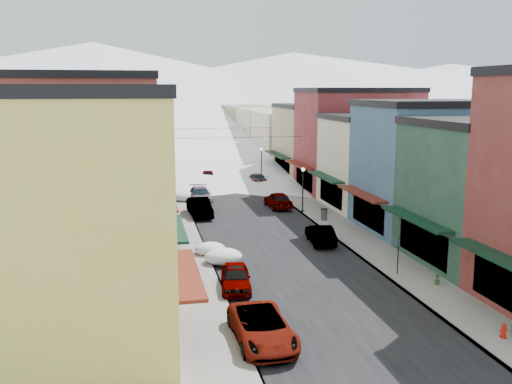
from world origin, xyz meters
name	(u,v)px	position (x,y,z in m)	size (l,w,h in m)	color
ground	(378,365)	(0.00, 0.00, 0.00)	(600.00, 600.00, 0.00)	gray
road	(207,169)	(0.00, 60.00, 0.01)	(10.00, 160.00, 0.01)	black
sidewalk_left	(161,170)	(-6.60, 60.00, 0.07)	(3.20, 160.00, 0.15)	gray
sidewalk_right	(253,168)	(6.60, 60.00, 0.07)	(3.20, 160.00, 0.15)	gray
curb_left	(172,170)	(-5.05, 60.00, 0.07)	(0.10, 160.00, 0.15)	slate
curb_right	(242,168)	(5.05, 60.00, 0.07)	(0.10, 160.00, 0.15)	slate
bldg_l_yellow	(51,223)	(-13.19, 4.00, 5.76)	(11.30, 8.70, 11.50)	#D3C44D
bldg_l_cream	(74,207)	(-13.19, 12.50, 4.76)	(11.30, 8.20, 9.50)	beige
bldg_l_brick_near	(78,163)	(-13.69, 20.50, 6.26)	(12.30, 8.20, 12.50)	maroon
bldg_l_grayblue	(95,171)	(-13.19, 29.00, 4.51)	(11.30, 9.20, 9.00)	#788DA1
bldg_l_brick_far	(91,149)	(-14.19, 38.00, 5.51)	(13.30, 9.20, 11.00)	brown
bldg_l_tan	(107,144)	(-13.19, 48.00, 5.01)	(11.30, 11.20, 10.00)	tan
bldg_r_green	(495,192)	(13.19, 12.00, 4.76)	(11.30, 9.20, 9.50)	#204333
bldg_r_blue	(428,166)	(13.19, 21.00, 5.26)	(11.30, 9.20, 10.50)	#365D7B
bldg_r_cream	(386,161)	(13.69, 30.00, 4.51)	(12.30, 9.20, 9.00)	#EFE8C1
bldg_r_brick_far	(357,140)	(14.19, 39.00, 5.76)	(13.30, 9.20, 11.50)	maroon
bldg_r_tan	(320,141)	(13.19, 49.00, 4.76)	(11.30, 11.20, 9.50)	tan
distant_blocks	(192,130)	(0.00, 83.00, 4.00)	(34.00, 55.00, 8.00)	gray
mountain_ridge	(117,83)	(-19.47, 277.18, 14.36)	(670.00, 340.00, 34.00)	silver
overhead_cables	(219,133)	(0.00, 47.50, 6.20)	(16.40, 15.04, 0.04)	black
car_white_suv	(262,327)	(-4.30, 3.00, 0.75)	(2.48, 5.37, 1.49)	silver
car_silver_sedan	(236,278)	(-4.30, 10.16, 0.71)	(1.67, 4.16, 1.42)	#AFB2B8
car_dark_hatch	(200,207)	(-4.30, 29.67, 0.82)	(1.73, 4.96, 1.64)	black
car_silver_wagon	(200,195)	(-3.53, 36.27, 0.75)	(2.11, 5.20, 1.51)	#A8ABB1
car_green_sedan	(320,234)	(3.50, 18.60, 0.72)	(1.52, 4.37, 1.44)	black
car_gray_suv	(278,200)	(3.50, 31.85, 0.80)	(1.88, 4.68, 1.59)	#919599
car_black_sedan	(256,179)	(4.30, 46.02, 0.67)	(1.88, 4.63, 1.34)	black
car_lane_silver	(208,177)	(-1.36, 48.15, 0.76)	(1.80, 4.48, 1.53)	#9A9DA2
car_lane_white	(210,157)	(1.39, 68.31, 0.77)	(2.56, 5.54, 1.54)	silver
fire_hydrant	(504,331)	(6.53, 1.00, 0.46)	(0.40, 0.30, 0.68)	red
parking_sign	(398,253)	(5.82, 10.47, 1.51)	(0.10, 0.31, 2.33)	black
trash_can	(324,214)	(6.03, 25.37, 0.66)	(0.60, 0.60, 1.01)	#4F5153
streetlamp_near	(303,184)	(5.20, 29.17, 2.74)	(0.34, 0.34, 4.11)	black
streetlamp_far	(261,160)	(5.20, 47.40, 2.75)	(0.34, 0.34, 4.12)	black
planter_far	(437,279)	(7.24, 8.27, 0.44)	(0.32, 0.32, 0.58)	#30652E
snow_pile_near	(223,256)	(-4.28, 15.13, 0.50)	(2.49, 2.73, 1.05)	white
snow_pile_mid	(210,249)	(-4.88, 17.39, 0.43)	(2.14, 2.51, 0.90)	white
snow_pile_far	(187,197)	(-4.88, 36.79, 0.48)	(2.39, 2.67, 1.01)	white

